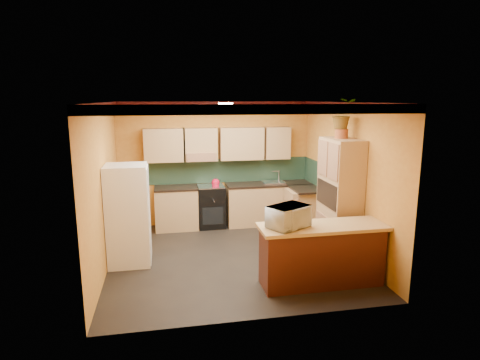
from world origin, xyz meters
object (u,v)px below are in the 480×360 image
base_cabinets_back (239,205)px  breakfast_bar (321,256)px  microwave (289,216)px  fridge (128,215)px  pantry (339,199)px  stove (211,206)px

base_cabinets_back → breakfast_bar: same height
microwave → base_cabinets_back: bearing=62.7°
fridge → pantry: bearing=-6.1°
base_cabinets_back → fridge: 2.85m
base_cabinets_back → fridge: (-2.23, -1.73, 0.41)m
pantry → breakfast_bar: bearing=-125.8°
breakfast_bar → pantry: bearing=54.2°
fridge → breakfast_bar: fridge is taller
stove → pantry: (2.00, -2.12, 0.59)m
stove → base_cabinets_back: bearing=0.0°
stove → breakfast_bar: (1.29, -3.09, -0.02)m
base_cabinets_back → pantry: 2.60m
pantry → breakfast_bar: (-0.71, -0.98, -0.61)m
fridge → pantry: 3.63m
breakfast_bar → microwave: microwave is taller
base_cabinets_back → stove: bearing=-180.0°
stove → fridge: size_ratio=0.54×
pantry → breakfast_bar: pantry is taller
pantry → microwave: 1.58m
pantry → microwave: (-1.24, -0.98, 0.04)m
base_cabinets_back → breakfast_bar: 3.17m
breakfast_bar → microwave: size_ratio=3.09×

